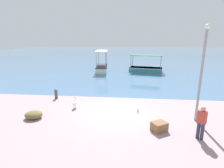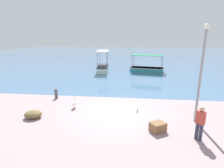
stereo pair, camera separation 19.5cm
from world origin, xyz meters
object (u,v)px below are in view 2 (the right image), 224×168
(fisherman_standing, at_px, (200,122))
(net_pile, at_px, (33,114))
(mooring_bollard, at_px, (56,93))
(glass_bottle, at_px, (137,111))
(cargo_crate, at_px, (158,127))
(fishing_boat_center, at_px, (103,67))
(fishing_boat_outer, at_px, (147,68))
(pelican, at_px, (74,103))
(lamp_post, at_px, (201,69))

(fisherman_standing, xyz_separation_m, net_pile, (-9.21, 1.40, -0.68))
(mooring_bollard, height_order, glass_bottle, mooring_bollard)
(cargo_crate, bearing_deg, net_pile, 173.91)
(mooring_bollard, relative_size, cargo_crate, 1.05)
(fishing_boat_center, bearing_deg, glass_bottle, -72.45)
(fishing_boat_outer, relative_size, pelican, 6.21)
(mooring_bollard, bearing_deg, pelican, -40.30)
(fishing_boat_outer, bearing_deg, mooring_bollard, -122.91)
(mooring_bollard, xyz_separation_m, net_pile, (0.11, -3.65, -0.20))
(fishing_boat_outer, bearing_deg, net_pile, -116.40)
(fishing_boat_outer, height_order, glass_bottle, fishing_boat_outer)
(glass_bottle, bearing_deg, mooring_bollard, 161.72)
(fishing_boat_center, xyz_separation_m, fisherman_standing, (7.57, -17.92, 0.33))
(fishing_boat_center, distance_m, mooring_bollard, 12.99)
(fisherman_standing, height_order, glass_bottle, fisherman_standing)
(fishing_boat_outer, bearing_deg, pelican, -112.86)
(pelican, distance_m, lamp_post, 8.28)
(lamp_post, xyz_separation_m, cargo_crate, (-2.35, -1.44, -2.85))
(pelican, xyz_separation_m, mooring_bollard, (-2.12, 1.80, 0.05))
(fisherman_standing, relative_size, net_pile, 1.59)
(fishing_boat_outer, bearing_deg, glass_bottle, -96.75)
(fishing_boat_outer, relative_size, mooring_bollard, 6.29)
(pelican, height_order, lamp_post, lamp_post)
(lamp_post, relative_size, net_pile, 5.14)
(net_pile, distance_m, cargo_crate, 7.43)
(fishing_boat_center, height_order, fisherman_standing, fishing_boat_center)
(fishing_boat_center, relative_size, pelican, 6.35)
(lamp_post, height_order, fisherman_standing, lamp_post)
(fishing_boat_outer, relative_size, cargo_crate, 6.61)
(fishing_boat_outer, distance_m, pelican, 15.82)
(pelican, bearing_deg, net_pile, -137.40)
(fishing_boat_outer, distance_m, cargo_crate, 17.23)
(net_pile, bearing_deg, lamp_post, 3.84)
(net_pile, xyz_separation_m, glass_bottle, (6.39, 1.50, -0.12))
(fishing_boat_center, height_order, glass_bottle, fishing_boat_center)
(fisherman_standing, bearing_deg, fishing_boat_outer, 93.38)
(fishing_boat_center, relative_size, net_pile, 4.79)
(cargo_crate, distance_m, glass_bottle, 2.50)
(fishing_boat_center, height_order, pelican, fishing_boat_center)
(fisherman_standing, bearing_deg, fishing_boat_center, 112.90)
(fishing_boat_center, relative_size, lamp_post, 0.93)
(fishing_boat_center, xyz_separation_m, mooring_bollard, (-1.75, -12.87, -0.15))
(fishing_boat_center, distance_m, fisherman_standing, 19.45)
(lamp_post, relative_size, cargo_crate, 7.26)
(fishing_boat_center, distance_m, lamp_post, 17.99)
(pelican, xyz_separation_m, cargo_crate, (5.38, -2.64, -0.13))
(lamp_post, bearing_deg, fishing_boat_center, 117.04)
(fishing_boat_center, relative_size, fishing_boat_outer, 1.02)
(lamp_post, bearing_deg, fishing_boat_outer, 95.73)
(fishing_boat_center, xyz_separation_m, lamp_post, (8.10, -15.87, 2.52))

